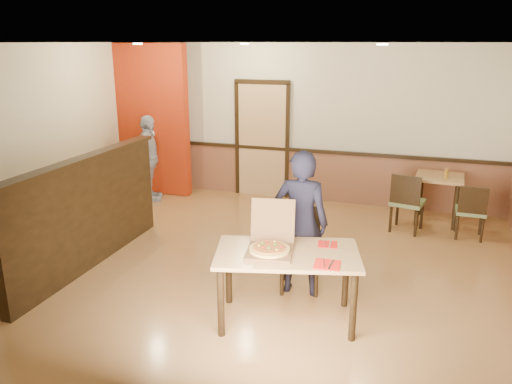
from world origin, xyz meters
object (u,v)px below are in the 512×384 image
at_px(side_chair_left, 407,200).
at_px(condiment, 446,173).
at_px(passerby, 149,159).
at_px(side_table, 439,187).
at_px(pizza_box, 270,246).
at_px(diner_chair, 300,245).
at_px(main_table, 287,262).
at_px(side_chair_right, 471,210).
at_px(diner, 301,223).

distance_m(side_chair_left, condiment, 0.84).
height_order(passerby, condiment, passerby).
relative_size(side_table, pizza_box, 1.27).
bearing_deg(passerby, side_table, -106.09).
bearing_deg(pizza_box, diner_chair, 72.34).
xyz_separation_m(main_table, passerby, (-3.42, 3.26, 0.12)).
relative_size(side_chair_right, condiment, 5.85).
bearing_deg(passerby, condiment, -106.96).
xyz_separation_m(diner_chair, condiment, (1.69, 2.77, 0.32)).
bearing_deg(side_chair_right, diner_chair, 49.08).
xyz_separation_m(side_table, condiment, (0.08, -0.07, 0.25)).
height_order(diner, pizza_box, diner).
distance_m(side_chair_left, passerby, 4.53).
distance_m(diner_chair, side_table, 3.26).
xyz_separation_m(diner_chair, side_table, (1.60, 2.84, 0.07)).
bearing_deg(side_chair_left, pizza_box, 79.91).
distance_m(side_chair_right, pizza_box, 3.78).
relative_size(side_chair_right, diner, 0.49).
xyz_separation_m(passerby, condiment, (5.06, 0.31, 0.06)).
bearing_deg(pizza_box, passerby, 125.18).
bearing_deg(pizza_box, side_chair_right, 45.32).
relative_size(side_chair_right, pizza_box, 1.37).
bearing_deg(diner, diner_chair, -79.57).
bearing_deg(side_chair_left, side_table, -114.72).
height_order(main_table, side_chair_left, side_chair_left).
bearing_deg(main_table, condiment, 51.04).
relative_size(diner, passerby, 1.08).
height_order(main_table, passerby, passerby).
relative_size(main_table, diner_chair, 1.67).
xyz_separation_m(diner_chair, passerby, (-3.38, 2.45, 0.26)).
height_order(main_table, side_table, main_table).
bearing_deg(diner, pizza_box, 74.66).
xyz_separation_m(pizza_box, condiment, (1.81, 3.61, 0.01)).
distance_m(diner_chair, side_chair_right, 3.03).
height_order(side_chair_right, diner, diner).
relative_size(main_table, side_chair_left, 1.73).
bearing_deg(passerby, diner_chair, -146.49).
height_order(pizza_box, condiment, pizza_box).
distance_m(main_table, side_chair_left, 3.22).
bearing_deg(diner, side_chair_left, -117.69).
distance_m(main_table, passerby, 4.73).
bearing_deg(main_table, diner, 76.82).
relative_size(side_chair_left, pizza_box, 1.53).
height_order(side_chair_left, diner, diner).
relative_size(diner, pizza_box, 2.80).
distance_m(main_table, diner_chair, 0.82).
relative_size(side_chair_left, diner, 0.55).
bearing_deg(diner, condiment, -122.24).
bearing_deg(passerby, side_chair_right, -112.90).
bearing_deg(main_table, diner_chair, 79.05).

